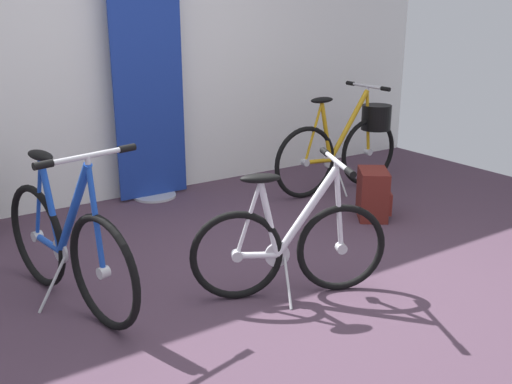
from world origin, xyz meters
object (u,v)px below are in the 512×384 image
object	(u,v)px
backpack_on_floor	(373,194)
display_bike_right	(350,142)
folding_bike_foreground	(290,244)
floor_banner_stand	(149,100)
display_bike_left	(67,245)

from	to	relation	value
backpack_on_floor	display_bike_right	bearing A→B (deg)	62.35
folding_bike_foreground	display_bike_right	xyz separation A→B (m)	(1.64, 1.32, 0.12)
display_bike_right	floor_banner_stand	bearing A→B (deg)	154.48
folding_bike_foreground	backpack_on_floor	distance (m)	1.45
folding_bike_foreground	display_bike_left	distance (m)	1.19
floor_banner_stand	folding_bike_foreground	bearing A→B (deg)	-92.87
folding_bike_foreground	backpack_on_floor	xyz separation A→B (m)	(1.29, 0.66, -0.12)
floor_banner_stand	backpack_on_floor	distance (m)	1.94
folding_bike_foreground	display_bike_left	xyz separation A→B (m)	(-1.05, 0.57, 0.04)
floor_banner_stand	display_bike_right	bearing A→B (deg)	-25.52
folding_bike_foreground	display_bike_right	size ratio (longest dim) A/B	0.78
display_bike_left	display_bike_right	world-z (taller)	display_bike_right
floor_banner_stand	display_bike_right	xyz separation A→B (m)	(1.53, -0.73, -0.40)
folding_bike_foreground	display_bike_left	bearing A→B (deg)	151.73
floor_banner_stand	backpack_on_floor	xyz separation A→B (m)	(1.18, -1.40, -0.64)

